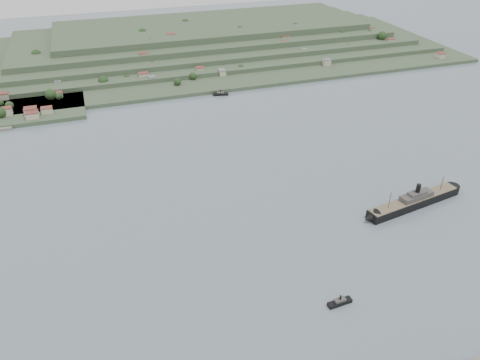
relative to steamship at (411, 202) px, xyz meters
name	(u,v)px	position (x,y,z in m)	size (l,w,h in m)	color
ground	(281,209)	(-89.74, 27.03, -3.98)	(1400.00, 1400.00, 0.00)	slate
far_peninsula	(192,44)	(-61.84, 420.13, 7.90)	(760.00, 309.00, 30.00)	#3B4F35
steamship	(411,202)	(0.00, 0.00, 0.00)	(89.50, 24.39, 21.56)	black
tugboat	(340,302)	(-94.27, -67.19, -2.41)	(14.52, 4.86, 6.43)	black
ferry_east	(221,94)	(-69.08, 252.03, -2.44)	(17.68, 8.12, 6.40)	black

